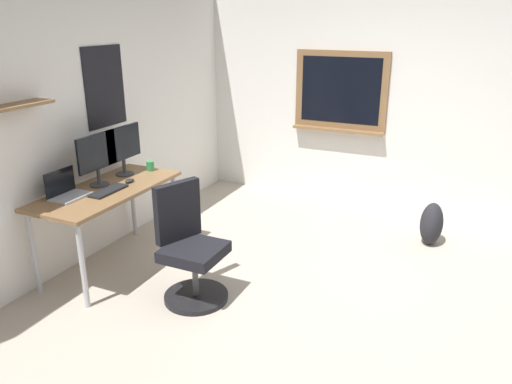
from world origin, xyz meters
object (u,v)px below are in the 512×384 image
coffee_mug (150,166)px  computer_mouse (129,181)px  office_chair (189,251)px  laptop (66,191)px  monitor_primary (97,156)px  backpack (432,224)px  desk (108,197)px  monitor_secondary (123,147)px  keyboard (109,191)px

coffee_mug → computer_mouse: bearing=-172.6°
office_chair → laptop: (-0.16, 1.07, 0.40)m
laptop → office_chair: bearing=-81.4°
monitor_primary → computer_mouse: 0.36m
laptop → computer_mouse: laptop is taller
computer_mouse → backpack: bearing=-58.9°
desk → computer_mouse: bearing=-20.6°
monitor_secondary → keyboard: size_ratio=1.25×
desk → monitor_primary: size_ratio=2.99×
keyboard → desk: bearing=48.8°
monitor_primary → backpack: bearing=-57.9°
coffee_mug → laptop: bearing=168.8°
desk → monitor_secondary: bearing=15.0°
office_chair → laptop: bearing=98.6°
computer_mouse → monitor_primary: bearing=134.1°
coffee_mug → desk: bearing=177.2°
computer_mouse → backpack: 2.97m
office_chair → monitor_primary: bearing=79.8°
desk → keyboard: 0.14m
coffee_mug → backpack: (1.12, -2.55, -0.59)m
desk → laptop: size_ratio=4.48×
coffee_mug → office_chair: bearing=-129.9°
desk → monitor_secondary: 0.53m
computer_mouse → laptop: bearing=156.3°
keyboard → backpack: (1.78, -2.50, -0.55)m
monitor_primary → coffee_mug: monitor_primary is taller
desk → computer_mouse: size_ratio=13.34×
office_chair → coffee_mug: office_chair is taller
laptop → backpack: (2.03, -2.73, -0.59)m
monitor_secondary → coffee_mug: monitor_secondary is taller
monitor_secondary → computer_mouse: 0.36m
desk → laptop: bearing=154.2°
monitor_primary → backpack: 3.26m
keyboard → backpack: size_ratio=0.86×
monitor_secondary → backpack: bearing=-63.5°
desk → backpack: bearing=-56.3°
monitor_primary → desk: bearing=-108.7°
coffee_mug → monitor_secondary: bearing=148.2°
laptop → keyboard: size_ratio=0.84×
desk → coffee_mug: 0.61m
laptop → coffee_mug: laptop is taller
monitor_primary → keyboard: size_ratio=1.25×
office_chair → monitor_secondary: monitor_secondary is taller
office_chair → computer_mouse: bearing=66.8°
monitor_primary → computer_mouse: bearing=-45.9°
laptop → coffee_mug: size_ratio=3.37×
office_chair → coffee_mug: 1.23m
office_chair → laptop: laptop is taller
desk → coffee_mug: (0.59, -0.03, 0.12)m
backpack → coffee_mug: bearing=113.8°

